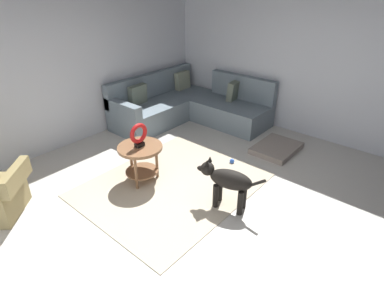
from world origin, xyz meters
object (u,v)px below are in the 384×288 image
Objects in this scene: dog_bed_mat at (276,148)px; dog at (227,181)px; torus_sculpture at (139,134)px; side_table at (140,154)px; sectional_couch at (188,107)px; dog_toy_ball at (232,161)px.

dog is at bearing -173.51° from dog_bed_mat.
side_table is at bearing 88.21° from torus_sculpture.
dog_bed_mat is at bearing -90.36° from sectional_couch.
dog is (-1.72, -0.20, 0.33)m from dog_bed_mat.
torus_sculpture is 1.29m from dog.
side_table is 1.84× the size of torus_sculpture.
dog_bed_mat is at bearing -21.97° from dog_toy_ball.
sectional_couch reaches higher than side_table.
side_table is at bearing 153.15° from dog_bed_mat.
dog_toy_ball is at bearing -29.92° from torus_sculpture.
dog_bed_mat is 10.98× the size of dog_toy_ball.
sectional_couch is 1.82m from dog_toy_ball.
torus_sculpture is 0.39× the size of dog.
side_table is 2.29m from dog_bed_mat.
dog_bed_mat is at bearing -26.85° from side_table.
torus_sculpture is at bearing 153.15° from dog_bed_mat.
dog_toy_ball is (-0.81, 0.33, -0.01)m from dog_bed_mat.
torus_sculpture reaches higher than dog.
dog is at bearing -129.14° from sectional_couch.
sectional_couch is 2.71× the size of dog.
dog is at bearing -76.48° from torus_sculpture.
dog_toy_ball is (1.20, -0.69, -0.68)m from torus_sculpture.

